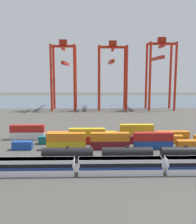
# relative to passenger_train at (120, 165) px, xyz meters

# --- Properties ---
(ground_plane) EXTENTS (420.00, 420.00, 0.00)m
(ground_plane) POSITION_rel_passenger_train_xyz_m (7.21, 63.00, -2.14)
(ground_plane) COLOR #4C4944
(harbour_water) EXTENTS (400.00, 110.00, 0.01)m
(harbour_water) POSITION_rel_passenger_train_xyz_m (7.21, 172.58, -2.14)
(harbour_water) COLOR #475B6B
(harbour_water) RESTS_ON ground_plane
(passenger_train) EXTENTS (60.47, 3.14, 3.90)m
(passenger_train) POSITION_rel_passenger_train_xyz_m (0.00, 0.00, 0.00)
(passenger_train) COLOR silver
(passenger_train) RESTS_ON ground_plane
(freight_tank_row) EXTENTS (77.69, 2.70, 4.16)m
(freight_tank_row) POSITION_rel_passenger_train_xyz_m (18.89, 9.37, -0.21)
(freight_tank_row) COLOR #232326
(freight_tank_row) RESTS_ON ground_plane
(shipping_container_0) EXTENTS (6.04, 2.44, 2.60)m
(shipping_container_0) POSITION_rel_passenger_train_xyz_m (-28.27, 20.97, -0.84)
(shipping_container_0) COLOR #1C4299
(shipping_container_0) RESTS_ON ground_plane
(shipping_container_1) EXTENTS (12.10, 2.44, 2.60)m
(shipping_container_1) POSITION_rel_passenger_train_xyz_m (-14.64, 20.97, -0.84)
(shipping_container_1) COLOR gold
(shipping_container_1) RESTS_ON ground_plane
(shipping_container_2) EXTENTS (12.10, 2.44, 2.60)m
(shipping_container_2) POSITION_rel_passenger_train_xyz_m (-14.64, 20.97, 1.76)
(shipping_container_2) COLOR orange
(shipping_container_2) RESTS_ON shipping_container_1
(shipping_container_3) EXTENTS (12.10, 2.44, 2.60)m
(shipping_container_3) POSITION_rel_passenger_train_xyz_m (-1.00, 20.97, -0.84)
(shipping_container_3) COLOR maroon
(shipping_container_3) RESTS_ON ground_plane
(shipping_container_4) EXTENTS (12.10, 2.44, 2.60)m
(shipping_container_4) POSITION_rel_passenger_train_xyz_m (-1.00, 20.97, 1.76)
(shipping_container_4) COLOR orange
(shipping_container_4) RESTS_ON shipping_container_3
(shipping_container_5) EXTENTS (12.10, 2.44, 2.60)m
(shipping_container_5) POSITION_rel_passenger_train_xyz_m (12.63, 20.97, -0.84)
(shipping_container_5) COLOR #1C4299
(shipping_container_5) RESTS_ON ground_plane
(shipping_container_6) EXTENTS (12.10, 2.44, 2.60)m
(shipping_container_6) POSITION_rel_passenger_train_xyz_m (12.63, 20.97, 1.76)
(shipping_container_6) COLOR #AD211C
(shipping_container_6) RESTS_ON shipping_container_5
(shipping_container_7) EXTENTS (12.10, 2.44, 2.60)m
(shipping_container_7) POSITION_rel_passenger_train_xyz_m (26.27, 20.97, -0.84)
(shipping_container_7) COLOR orange
(shipping_container_7) RESTS_ON ground_plane
(shipping_container_9) EXTENTS (6.04, 2.44, 2.60)m
(shipping_container_9) POSITION_rel_passenger_train_xyz_m (-21.45, 27.61, -0.84)
(shipping_container_9) COLOR #146066
(shipping_container_9) RESTS_ON ground_plane
(shipping_container_10) EXTENTS (12.10, 2.44, 2.60)m
(shipping_container_10) POSITION_rel_passenger_train_xyz_m (-8.22, 27.61, -0.84)
(shipping_container_10) COLOR #AD211C
(shipping_container_10) RESTS_ON ground_plane
(shipping_container_11) EXTENTS (12.10, 2.44, 2.60)m
(shipping_container_11) POSITION_rel_passenger_train_xyz_m (-8.22, 27.61, 1.76)
(shipping_container_11) COLOR gold
(shipping_container_11) RESTS_ON shipping_container_10
(shipping_container_12) EXTENTS (12.10, 2.44, 2.60)m
(shipping_container_12) POSITION_rel_passenger_train_xyz_m (5.01, 27.61, -0.84)
(shipping_container_12) COLOR maroon
(shipping_container_12) RESTS_ON ground_plane
(shipping_container_13) EXTENTS (12.10, 2.44, 2.60)m
(shipping_container_13) POSITION_rel_passenger_train_xyz_m (18.24, 27.61, -0.84)
(shipping_container_13) COLOR orange
(shipping_container_13) RESTS_ON ground_plane
(shipping_container_18) EXTENTS (12.10, 2.44, 2.60)m
(shipping_container_18) POSITION_rel_passenger_train_xyz_m (-29.85, 34.26, -0.84)
(shipping_container_18) COLOR silver
(shipping_container_18) RESTS_ON ground_plane
(shipping_container_19) EXTENTS (12.10, 2.44, 2.60)m
(shipping_container_19) POSITION_rel_passenger_train_xyz_m (-29.85, 34.26, 1.76)
(shipping_container_19) COLOR #AD211C
(shipping_container_19) RESTS_ON shipping_container_18
(shipping_container_20) EXTENTS (12.10, 2.44, 2.60)m
(shipping_container_20) POSITION_rel_passenger_train_xyz_m (-16.68, 34.26, -0.84)
(shipping_container_20) COLOR orange
(shipping_container_20) RESTS_ON ground_plane
(shipping_container_21) EXTENTS (12.10, 2.44, 2.60)m
(shipping_container_21) POSITION_rel_passenger_train_xyz_m (-3.51, 34.26, -0.84)
(shipping_container_21) COLOR gold
(shipping_container_21) RESTS_ON ground_plane
(shipping_container_22) EXTENTS (12.10, 2.44, 2.60)m
(shipping_container_22) POSITION_rel_passenger_train_xyz_m (9.66, 34.26, -0.84)
(shipping_container_22) COLOR gold
(shipping_container_22) RESTS_ON ground_plane
(shipping_container_23) EXTENTS (12.10, 2.44, 2.60)m
(shipping_container_23) POSITION_rel_passenger_train_xyz_m (9.66, 34.26, 1.76)
(shipping_container_23) COLOR gold
(shipping_container_23) RESTS_ON shipping_container_22
(shipping_container_24) EXTENTS (12.10, 2.44, 2.60)m
(shipping_container_24) POSITION_rel_passenger_train_xyz_m (22.82, 34.26, -0.84)
(shipping_container_24) COLOR orange
(shipping_container_24) RESTS_ON ground_plane
(gantry_crane_west) EXTENTS (16.13, 39.27, 44.73)m
(gantry_crane_west) POSITION_rel_passenger_train_xyz_m (-24.63, 115.99, 24.72)
(gantry_crane_west) COLOR red
(gantry_crane_west) RESTS_ON ground_plane
(gantry_crane_central) EXTENTS (18.95, 34.34, 44.23)m
(gantry_crane_central) POSITION_rel_passenger_train_xyz_m (6.83, 115.39, 24.69)
(gantry_crane_central) COLOR red
(gantry_crane_central) RESTS_ON ground_plane
(gantry_crane_east) EXTENTS (17.83, 36.38, 46.43)m
(gantry_crane_east) POSITION_rel_passenger_train_xyz_m (38.29, 115.49, 26.14)
(gantry_crane_east) COLOR red
(gantry_crane_east) RESTS_ON ground_plane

